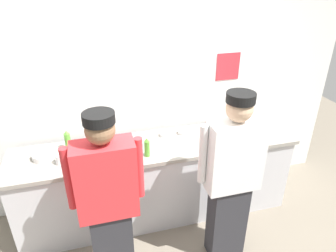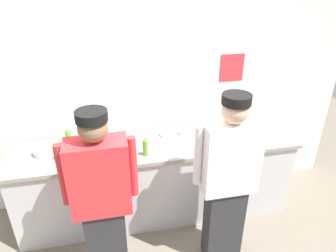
% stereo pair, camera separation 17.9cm
% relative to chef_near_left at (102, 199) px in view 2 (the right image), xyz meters
% --- Properties ---
extents(ground_plane, '(9.00, 9.00, 0.00)m').
position_rel_chef_near_left_xyz_m(ground_plane, '(0.58, 0.39, -0.92)').
color(ground_plane, slate).
extents(wall_back, '(4.78, 0.11, 2.89)m').
position_rel_chef_near_left_xyz_m(wall_back, '(0.58, 1.22, 0.53)').
color(wall_back, white).
rests_on(wall_back, ground).
extents(prep_counter, '(3.04, 0.67, 0.93)m').
position_rel_chef_near_left_xyz_m(prep_counter, '(0.58, 0.75, -0.45)').
color(prep_counter, silver).
rests_on(prep_counter, ground).
extents(chef_near_left, '(0.62, 0.24, 1.72)m').
position_rel_chef_near_left_xyz_m(chef_near_left, '(0.00, 0.00, 0.00)').
color(chef_near_left, '#2D2D33').
rests_on(chef_near_left, ground).
extents(chef_center, '(0.62, 0.24, 1.74)m').
position_rel_chef_near_left_xyz_m(chef_center, '(1.11, 0.02, 0.01)').
color(chef_center, '#2D2D33').
rests_on(chef_center, ground).
extents(plate_stack_front, '(0.23, 0.23, 0.06)m').
position_rel_chef_near_left_xyz_m(plate_stack_front, '(-0.54, 0.80, 0.04)').
color(plate_stack_front, white).
rests_on(plate_stack_front, prep_counter).
extents(mixing_bowl_steel, '(0.32, 0.32, 0.13)m').
position_rel_chef_near_left_xyz_m(mixing_bowl_steel, '(1.52, 0.79, 0.08)').
color(mixing_bowl_steel, '#B7BABF').
rests_on(mixing_bowl_steel, prep_counter).
extents(sheet_tray, '(0.48, 0.35, 0.02)m').
position_rel_chef_near_left_xyz_m(sheet_tray, '(0.18, 0.77, 0.03)').
color(sheet_tray, '#B7BABF').
rests_on(sheet_tray, prep_counter).
extents(squeeze_bottle_primary, '(0.06, 0.06, 0.20)m').
position_rel_chef_near_left_xyz_m(squeeze_bottle_primary, '(0.44, 0.57, 0.11)').
color(squeeze_bottle_primary, '#56A333').
rests_on(squeeze_bottle_primary, prep_counter).
extents(squeeze_bottle_secondary, '(0.06, 0.06, 0.21)m').
position_rel_chef_near_left_xyz_m(squeeze_bottle_secondary, '(-0.31, 0.92, 0.12)').
color(squeeze_bottle_secondary, '#56A333').
rests_on(squeeze_bottle_secondary, prep_counter).
extents(ramekin_yellow_sauce, '(0.11, 0.11, 0.04)m').
position_rel_chef_near_left_xyz_m(ramekin_yellow_sauce, '(0.93, 0.91, 0.03)').
color(ramekin_yellow_sauce, white).
rests_on(ramekin_yellow_sauce, prep_counter).
extents(ramekin_orange_sauce, '(0.09, 0.09, 0.04)m').
position_rel_chef_near_left_xyz_m(ramekin_orange_sauce, '(1.88, 0.94, 0.04)').
color(ramekin_orange_sauce, white).
rests_on(ramekin_orange_sauce, prep_counter).
extents(ramekin_red_sauce, '(0.10, 0.10, 0.04)m').
position_rel_chef_near_left_xyz_m(ramekin_red_sauce, '(0.71, 0.92, 0.03)').
color(ramekin_red_sauce, white).
rests_on(ramekin_red_sauce, prep_counter).
extents(deli_cup, '(0.09, 0.09, 0.09)m').
position_rel_chef_near_left_xyz_m(deli_cup, '(-0.39, 0.66, 0.06)').
color(deli_cup, white).
rests_on(deli_cup, prep_counter).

